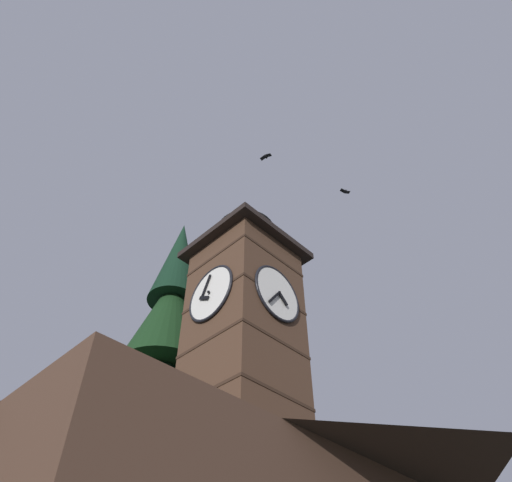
{
  "coord_description": "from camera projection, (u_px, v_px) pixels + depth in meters",
  "views": [
    {
      "loc": [
        9.89,
        6.88,
        2.23
      ],
      "look_at": [
        0.34,
        -2.52,
        15.53
      ],
      "focal_mm": 33.79,
      "sensor_mm": 36.0,
      "label": 1
    }
  ],
  "objects": [
    {
      "name": "flying_bird_low",
      "position": [
        345.0,
        191.0,
        21.77
      ],
      "size": [
        0.49,
        0.33,
        0.12
      ],
      "color": "black"
    },
    {
      "name": "clock_tower",
      "position": [
        244.0,
        310.0,
        16.65
      ],
      "size": [
        3.71,
        3.71,
        9.97
      ],
      "color": "#4C3323",
      "rests_on": "building_main"
    },
    {
      "name": "flying_bird_high",
      "position": [
        266.0,
        157.0,
        23.52
      ],
      "size": [
        0.31,
        0.61,
        0.14
      ],
      "color": "black"
    }
  ]
}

